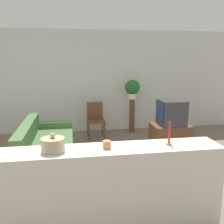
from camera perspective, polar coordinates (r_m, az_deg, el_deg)
name	(u,v)px	position (r m, az deg, el deg)	size (l,w,h in m)	color
ground_plane	(93,196)	(3.83, -4.27, -18.51)	(14.00, 14.00, 0.00)	#756656
wall_back	(81,82)	(6.75, -7.04, 6.84)	(9.00, 0.06, 2.70)	silver
couch	(46,148)	(5.03, -14.92, -7.93)	(0.95, 2.01, 0.75)	#476B3D
tv_stand	(170,136)	(5.73, 13.17, -5.37)	(0.83, 0.58, 0.53)	brown
television	(171,113)	(5.60, 13.37, -0.12)	(0.54, 0.55, 0.54)	#333338
wooden_chair	(96,118)	(6.26, -3.79, -1.43)	(0.44, 0.44, 0.88)	brown
plant_stand	(132,116)	(6.74, 4.58, -0.82)	(0.14, 0.14, 0.91)	brown
potted_plant	(132,88)	(6.61, 4.68, 5.43)	(0.39, 0.39, 0.50)	white
foreground_counter	(98,189)	(3.00, -3.21, -17.10)	(2.85, 0.44, 0.97)	silver
decorative_bowl	(53,145)	(2.76, -13.34, -7.25)	(0.26, 0.26, 0.20)	tan
candle_jar	(107,145)	(2.79, -1.20, -7.45)	(0.09, 0.09, 0.09)	#C6844C
candlestick	(169,137)	(2.96, 12.94, -5.61)	(0.07, 0.07, 0.28)	#B7933D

